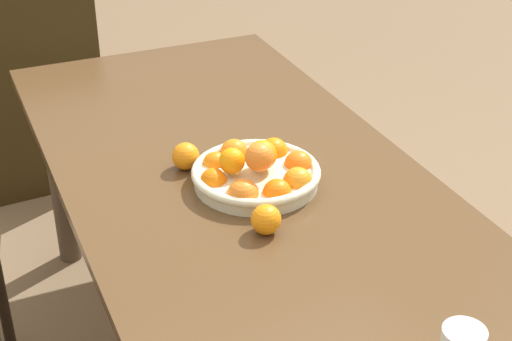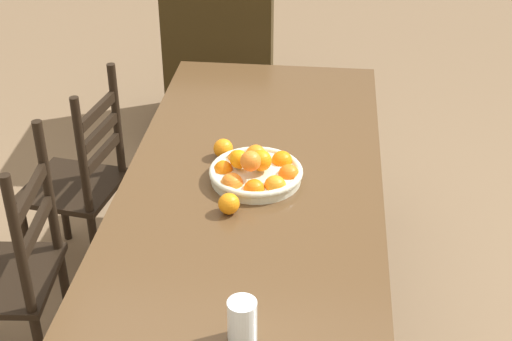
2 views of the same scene
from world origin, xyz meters
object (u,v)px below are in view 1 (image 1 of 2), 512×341
(dining_table, at_px, (241,207))
(fruit_bowl, at_px, (257,172))
(cabinet, at_px, (11,53))
(orange_loose_1, at_px, (266,220))
(orange_loose_0, at_px, (186,156))

(dining_table, distance_m, fruit_bowl, 0.16)
(cabinet, xyz_separation_m, orange_loose_1, (-2.03, -0.33, 0.26))
(fruit_bowl, relative_size, orange_loose_1, 4.65)
(dining_table, distance_m, orange_loose_0, 0.21)
(dining_table, relative_size, orange_loose_1, 26.99)
(fruit_bowl, bearing_deg, orange_loose_1, 162.06)
(cabinet, relative_size, orange_loose_1, 14.68)
(orange_loose_1, bearing_deg, orange_loose_0, 11.14)
(cabinet, height_order, orange_loose_0, cabinet)
(fruit_bowl, xyz_separation_m, orange_loose_1, (-0.21, 0.07, 0.00))
(orange_loose_0, bearing_deg, orange_loose_1, -168.86)
(dining_table, height_order, orange_loose_0, orange_loose_0)
(cabinet, relative_size, orange_loose_0, 14.34)
(orange_loose_0, bearing_deg, dining_table, -122.41)
(dining_table, height_order, orange_loose_1, orange_loose_1)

